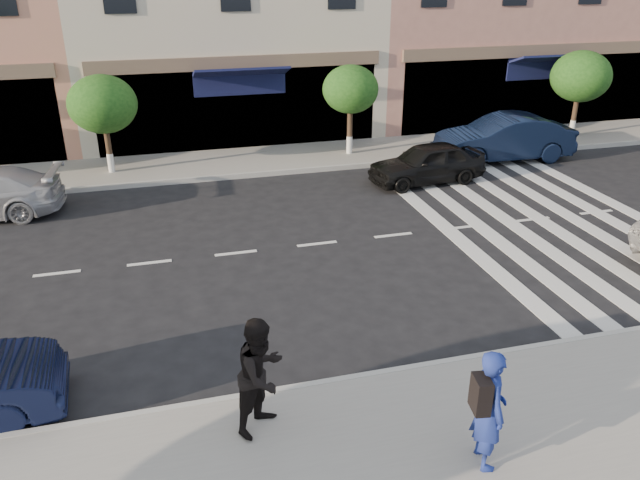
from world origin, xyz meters
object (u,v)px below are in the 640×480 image
(car_far_mid, at_px, (427,163))
(car_far_right, at_px, (504,138))
(photographer, at_px, (490,409))
(walker, at_px, (262,375))

(car_far_mid, height_order, car_far_right, car_far_right)
(photographer, bearing_deg, car_far_mid, -11.19)
(walker, bearing_deg, photographer, -71.08)
(walker, bearing_deg, car_far_right, 4.64)
(photographer, height_order, car_far_right, photographer)
(walker, xyz_separation_m, car_far_mid, (6.98, 9.85, -0.42))
(car_far_mid, bearing_deg, car_far_right, 106.93)
(photographer, xyz_separation_m, walker, (-2.75, 1.49, 0.01))
(photographer, xyz_separation_m, car_far_mid, (4.23, 11.34, -0.41))
(photographer, height_order, car_far_mid, photographer)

